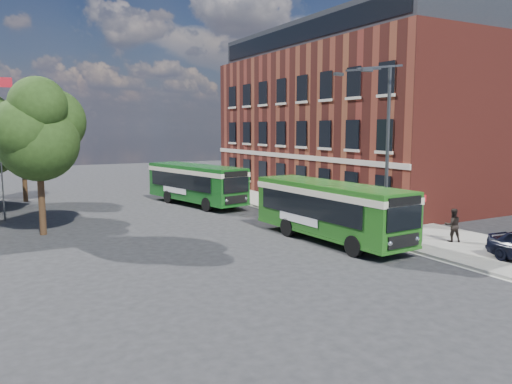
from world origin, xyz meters
TOP-DOWN VIEW (x-y plane):
  - ground at (0.00, 0.00)m, footprint 120.00×120.00m
  - pavement at (7.00, 8.00)m, footprint 6.00×48.00m
  - kerb_line at (3.95, 8.00)m, footprint 0.12×48.00m
  - brick_office at (14.00, 12.00)m, footprint 12.10×26.00m
  - flagpole at (-12.45, 13.00)m, footprint 0.95×0.10m
  - street_lamp at (4.84, -2.00)m, footprint 2.96×2.38m
  - bus_stop_sign at (5.60, -4.20)m, footprint 0.35×0.08m
  - bus_front at (2.07, -1.28)m, footprint 3.17×10.04m
  - bus_rear at (0.60, 13.50)m, footprint 4.54×10.24m
  - pedestrian_a at (6.66, -2.75)m, footprint 0.62×0.49m
  - pedestrian_b at (7.03, -4.85)m, footprint 1.03×0.96m
  - tree_left at (-10.73, 7.46)m, footprint 5.02×4.78m
  - tree_right at (-10.64, 21.55)m, footprint 4.09×3.89m

SIDE VIEW (x-z plane):
  - ground at x=0.00m, z-range 0.00..0.00m
  - kerb_line at x=3.95m, z-range 0.00..0.01m
  - pavement at x=7.00m, z-range 0.00..0.15m
  - pedestrian_a at x=6.66m, z-range 0.15..1.65m
  - pedestrian_b at x=7.03m, z-range 0.15..1.83m
  - bus_stop_sign at x=5.60m, z-range 0.25..2.77m
  - bus_front at x=2.07m, z-range 0.32..3.34m
  - bus_rear at x=0.60m, z-range 0.32..3.34m
  - tree_right at x=-10.64m, z-range 1.23..8.14m
  - street_lamp at x=4.84m, z-range 0.29..9.29m
  - flagpole at x=-12.45m, z-range 0.44..9.44m
  - tree_left at x=-10.73m, z-range 1.51..10.00m
  - brick_office at x=14.00m, z-range -0.13..14.07m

